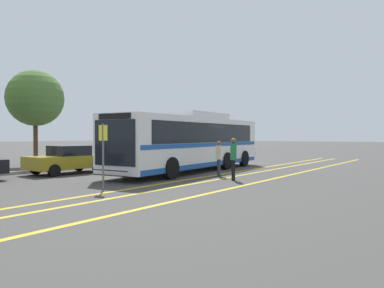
% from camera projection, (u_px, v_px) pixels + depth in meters
% --- Properties ---
extents(ground_plane, '(220.00, 220.00, 0.00)m').
position_uv_depth(ground_plane, '(196.00, 171.00, 20.82)').
color(ground_plane, '#423F3D').
extents(lane_strip_0, '(32.27, 0.20, 0.01)m').
position_uv_depth(lane_strip_0, '(226.00, 173.00, 19.34)').
color(lane_strip_0, gold).
rests_on(lane_strip_0, ground_plane).
extents(lane_strip_1, '(32.27, 0.20, 0.01)m').
position_uv_depth(lane_strip_1, '(244.00, 175.00, 18.72)').
color(lane_strip_1, gold).
rests_on(lane_strip_1, ground_plane).
extents(lane_strip_2, '(32.27, 0.20, 0.01)m').
position_uv_depth(lane_strip_2, '(280.00, 177.00, 17.60)').
color(lane_strip_2, gold).
rests_on(lane_strip_2, ground_plane).
extents(curb_strip, '(40.27, 0.36, 0.15)m').
position_uv_depth(curb_strip, '(114.00, 165.00, 24.32)').
color(curb_strip, '#99999E').
rests_on(curb_strip, ground_plane).
extents(transit_bus, '(12.73, 3.54, 3.25)m').
position_uv_depth(transit_bus, '(192.00, 141.00, 20.61)').
color(transit_bus, silver).
rests_on(transit_bus, ground_plane).
extents(parked_car_1, '(4.14, 2.14, 1.44)m').
position_uv_depth(parked_car_1, '(68.00, 159.00, 19.28)').
color(parked_car_1, olive).
rests_on(parked_car_1, ground_plane).
extents(pedestrian_0, '(0.47, 0.35, 1.70)m').
position_uv_depth(pedestrian_0, '(219.00, 156.00, 17.95)').
color(pedestrian_0, '#2D2D33').
rests_on(pedestrian_0, ground_plane).
extents(pedestrian_1, '(0.47, 0.43, 1.86)m').
position_uv_depth(pedestrian_1, '(233.00, 156.00, 16.32)').
color(pedestrian_1, black).
rests_on(pedestrian_1, ground_plane).
extents(bus_stop_sign, '(0.07, 0.40, 2.39)m').
position_uv_depth(bus_stop_sign, '(103.00, 148.00, 13.41)').
color(bus_stop_sign, '#59595E').
rests_on(bus_stop_sign, ground_plane).
extents(tree_0, '(3.61, 3.61, 6.19)m').
position_uv_depth(tree_0, '(35.00, 98.00, 24.08)').
color(tree_0, '#513823').
rests_on(tree_0, ground_plane).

